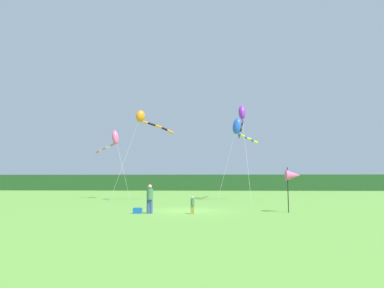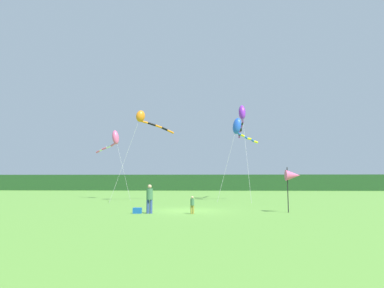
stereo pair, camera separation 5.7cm
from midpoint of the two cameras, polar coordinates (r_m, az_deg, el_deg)
The scene contains 10 objects.
ground_plane at distance 22.26m, azimuth -0.81°, elevation -11.49°, with size 120.00×120.00×0.00m, color #5B9338.
distant_treeline at distance 67.15m, azimuth 1.55°, elevation -6.69°, with size 108.00×3.48×3.16m, color #234C23.
person_adult at distance 20.53m, azimuth -7.41°, elevation -9.14°, with size 0.39×0.39×1.75m.
person_child at distance 20.17m, azimuth 0.02°, elevation -10.34°, with size 0.23×0.23×1.06m.
cooler_box at distance 20.73m, azimuth -9.48°, elevation -11.31°, with size 0.53×0.30×0.35m, color #1959B2.
banner_flag_pole at distance 21.88m, azimuth 17.01°, elevation -5.27°, with size 0.90×0.70×2.83m.
kite_orange at distance 32.98m, azimuth -8.46°, elevation 4.44°, with size 5.47×4.18×8.96m.
kite_rainbow at distance 37.19m, azimuth -13.44°, elevation 0.83°, with size 5.02×3.76×7.57m.
kite_purple at distance 35.43m, azimuth 8.57°, elevation 4.88°, with size 0.76×9.64×10.01m.
kite_blue at distance 33.36m, azimuth 7.90°, elevation 2.89°, with size 4.45×3.62×8.33m.
Camera 1 is at (1.32, -22.13, 2.00)m, focal length 30.79 mm.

